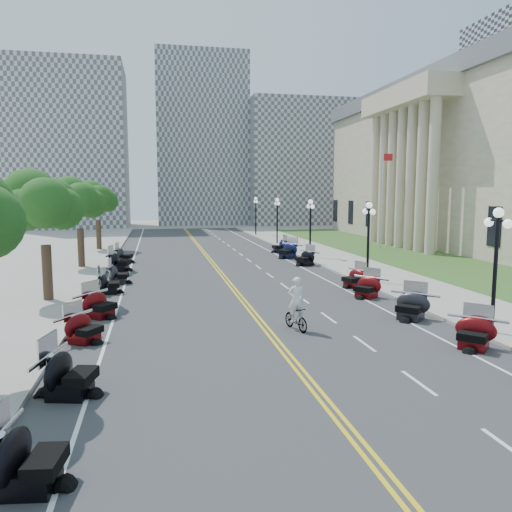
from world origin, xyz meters
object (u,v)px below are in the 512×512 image
flagpole (382,199)px  cyclist_rider (296,284)px  bicycle (296,318)px  motorcycle_n_3 (474,332)px  civic_building (507,162)px

flagpole → cyclist_rider: (-16.83, -27.69, -3.05)m
bicycle → cyclist_rider: bearing=0.0°
motorcycle_n_3 → flagpole: bearing=116.6°
flagpole → motorcycle_n_3: size_ratio=5.44×
flagpole → bicycle: bearing=-121.3°
cyclist_rider → motorcycle_n_3: bearing=147.1°
bicycle → motorcycle_n_3: bearing=-49.5°
motorcycle_n_3 → bicycle: bearing=-166.8°
flagpole → cyclist_rider: size_ratio=5.28×
motorcycle_n_3 → cyclist_rider: cyclist_rider is taller
motorcycle_n_3 → cyclist_rider: 6.89m
civic_building → motorcycle_n_3: civic_building is taller
civic_building → bicycle: (-30.83, -27.69, -8.40)m
civic_building → bicycle: bearing=-138.1°
civic_building → cyclist_rider: (-30.83, -27.69, -6.95)m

